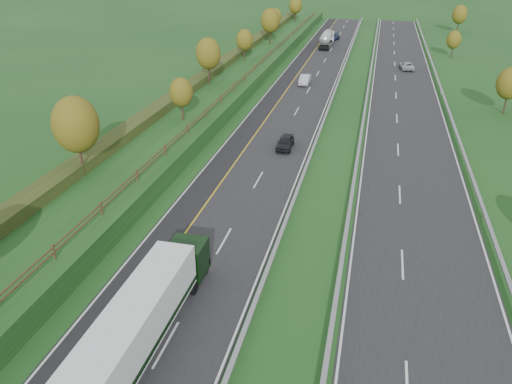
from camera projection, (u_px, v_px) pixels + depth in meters
ground at (341, 124)px, 66.84m from camera, size 400.00×400.00×0.00m
near_carriageway at (289, 109)px, 72.86m from camera, size 10.50×200.00×0.04m
far_carriageway at (406, 117)px, 69.40m from camera, size 10.50×200.00×0.04m
hard_shoulder at (264, 107)px, 73.65m from camera, size 3.00×200.00×0.04m
lane_markings at (333, 112)px, 71.40m from camera, size 26.75×200.00×0.01m
embankment_left at (205, 96)px, 75.15m from camera, size 12.00×200.00×2.00m
hedge_left at (191, 86)px, 74.88m from camera, size 2.20×180.00×1.10m
fence_left at (232, 88)px, 73.08m from camera, size 0.12×189.06×1.20m
median_barrier_near at (329, 108)px, 71.40m from camera, size 0.32×200.00×0.71m
median_barrier_far at (365, 110)px, 70.33m from camera, size 0.32×200.00×0.71m
outer_barrier_far at (451, 116)px, 67.92m from camera, size 0.32×200.00×0.71m
trees_left at (197, 65)px, 69.76m from camera, size 6.64×164.30×7.66m
trees_far at (481, 51)px, 90.15m from camera, size 8.45×118.60×7.12m
box_lorry at (143, 318)px, 28.64m from camera, size 2.58×16.28×4.06m
road_tanker at (327, 38)px, 116.28m from camera, size 2.40×11.22×3.46m
car_dark_near at (285, 142)px, 58.39m from camera, size 1.83×4.39×1.48m
car_silver_mid at (305, 80)px, 85.30m from camera, size 1.65×4.73×1.56m
car_small_far at (334, 37)px, 124.45m from camera, size 2.85×5.52×1.53m
car_oncoming at (407, 66)px, 95.37m from camera, size 2.94×5.28×1.39m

